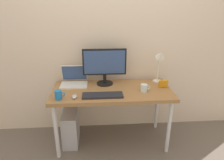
{
  "coord_description": "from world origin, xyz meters",
  "views": [
    {
      "loc": [
        -0.16,
        -2.19,
        1.69
      ],
      "look_at": [
        0.0,
        0.0,
        0.83
      ],
      "focal_mm": 33.07,
      "sensor_mm": 36.0,
      "label": 1
    }
  ],
  "objects_px": {
    "desk_lamp": "(160,60)",
    "keyboard": "(103,95)",
    "desk": "(112,95)",
    "computer_tower": "(71,128)",
    "glass_cup": "(144,88)",
    "monitor": "(105,64)",
    "photo_frame": "(163,84)",
    "coffee_mug": "(58,95)",
    "mouse": "(74,97)",
    "laptop": "(74,80)"
  },
  "relations": [
    {
      "from": "desk_lamp",
      "to": "photo_frame",
      "type": "xyz_separation_m",
      "value": [
        0.02,
        -0.16,
        -0.25
      ]
    },
    {
      "from": "desk",
      "to": "glass_cup",
      "type": "distance_m",
      "value": 0.38
    },
    {
      "from": "desk",
      "to": "photo_frame",
      "type": "relative_size",
      "value": 12.59
    },
    {
      "from": "glass_cup",
      "to": "laptop",
      "type": "bearing_deg",
      "value": 161.21
    },
    {
      "from": "desk_lamp",
      "to": "mouse",
      "type": "relative_size",
      "value": 4.69
    },
    {
      "from": "laptop",
      "to": "photo_frame",
      "type": "bearing_deg",
      "value": -9.52
    },
    {
      "from": "laptop",
      "to": "coffee_mug",
      "type": "xyz_separation_m",
      "value": [
        -0.12,
        -0.4,
        -0.01
      ]
    },
    {
      "from": "desk",
      "to": "glass_cup",
      "type": "height_order",
      "value": "glass_cup"
    },
    {
      "from": "keyboard",
      "to": "computer_tower",
      "type": "height_order",
      "value": "keyboard"
    },
    {
      "from": "desk",
      "to": "computer_tower",
      "type": "relative_size",
      "value": 3.3
    },
    {
      "from": "glass_cup",
      "to": "computer_tower",
      "type": "distance_m",
      "value": 1.03
    },
    {
      "from": "monitor",
      "to": "photo_frame",
      "type": "bearing_deg",
      "value": -13.22
    },
    {
      "from": "desk",
      "to": "desk_lamp",
      "type": "relative_size",
      "value": 3.28
    },
    {
      "from": "coffee_mug",
      "to": "mouse",
      "type": "bearing_deg",
      "value": 5.3
    },
    {
      "from": "keyboard",
      "to": "monitor",
      "type": "bearing_deg",
      "value": 83.95
    },
    {
      "from": "monitor",
      "to": "mouse",
      "type": "relative_size",
      "value": 5.81
    },
    {
      "from": "glass_cup",
      "to": "computer_tower",
      "type": "height_order",
      "value": "glass_cup"
    },
    {
      "from": "mouse",
      "to": "photo_frame",
      "type": "relative_size",
      "value": 0.82
    },
    {
      "from": "laptop",
      "to": "monitor",
      "type": "bearing_deg",
      "value": -2.59
    },
    {
      "from": "mouse",
      "to": "desk_lamp",
      "type": "bearing_deg",
      "value": 20.26
    },
    {
      "from": "laptop",
      "to": "desk_lamp",
      "type": "distance_m",
      "value": 1.07
    },
    {
      "from": "monitor",
      "to": "computer_tower",
      "type": "relative_size",
      "value": 1.25
    },
    {
      "from": "photo_frame",
      "to": "laptop",
      "type": "bearing_deg",
      "value": 170.48
    },
    {
      "from": "desk",
      "to": "coffee_mug",
      "type": "bearing_deg",
      "value": -160.28
    },
    {
      "from": "desk",
      "to": "computer_tower",
      "type": "bearing_deg",
      "value": 179.12
    },
    {
      "from": "laptop",
      "to": "mouse",
      "type": "height_order",
      "value": "laptop"
    },
    {
      "from": "keyboard",
      "to": "glass_cup",
      "type": "bearing_deg",
      "value": 11.0
    },
    {
      "from": "laptop",
      "to": "coffee_mug",
      "type": "bearing_deg",
      "value": -107.06
    },
    {
      "from": "monitor",
      "to": "coffee_mug",
      "type": "xyz_separation_m",
      "value": [
        -0.5,
        -0.39,
        -0.2
      ]
    },
    {
      "from": "desk_lamp",
      "to": "keyboard",
      "type": "bearing_deg",
      "value": -153.54
    },
    {
      "from": "monitor",
      "to": "coffee_mug",
      "type": "relative_size",
      "value": 4.81
    },
    {
      "from": "coffee_mug",
      "to": "monitor",
      "type": "bearing_deg",
      "value": 37.7
    },
    {
      "from": "desk_lamp",
      "to": "glass_cup",
      "type": "distance_m",
      "value": 0.43
    },
    {
      "from": "keyboard",
      "to": "mouse",
      "type": "height_order",
      "value": "mouse"
    },
    {
      "from": "photo_frame",
      "to": "desk_lamp",
      "type": "bearing_deg",
      "value": 96.04
    },
    {
      "from": "desk",
      "to": "mouse",
      "type": "xyz_separation_m",
      "value": [
        -0.41,
        -0.19,
        0.08
      ]
    },
    {
      "from": "keyboard",
      "to": "computer_tower",
      "type": "relative_size",
      "value": 1.05
    },
    {
      "from": "keyboard",
      "to": "glass_cup",
      "type": "height_order",
      "value": "glass_cup"
    },
    {
      "from": "laptop",
      "to": "photo_frame",
      "type": "height_order",
      "value": "laptop"
    },
    {
      "from": "desk",
      "to": "coffee_mug",
      "type": "distance_m",
      "value": 0.62
    },
    {
      "from": "keyboard",
      "to": "coffee_mug",
      "type": "distance_m",
      "value": 0.47
    },
    {
      "from": "photo_frame",
      "to": "computer_tower",
      "type": "xyz_separation_m",
      "value": [
        -1.12,
        -0.01,
        -0.55
      ]
    },
    {
      "from": "laptop",
      "to": "computer_tower",
      "type": "height_order",
      "value": "laptop"
    },
    {
      "from": "mouse",
      "to": "photo_frame",
      "type": "height_order",
      "value": "photo_frame"
    },
    {
      "from": "keyboard",
      "to": "mouse",
      "type": "xyz_separation_m",
      "value": [
        -0.3,
        -0.02,
        0.01
      ]
    },
    {
      "from": "computer_tower",
      "to": "monitor",
      "type": "bearing_deg",
      "value": 21.49
    },
    {
      "from": "keyboard",
      "to": "desk_lamp",
      "type": "bearing_deg",
      "value": 26.46
    },
    {
      "from": "desk",
      "to": "monitor",
      "type": "relative_size",
      "value": 2.65
    },
    {
      "from": "keyboard",
      "to": "coffee_mug",
      "type": "xyz_separation_m",
      "value": [
        -0.46,
        -0.03,
        0.04
      ]
    },
    {
      "from": "laptop",
      "to": "coffee_mug",
      "type": "distance_m",
      "value": 0.42
    }
  ]
}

